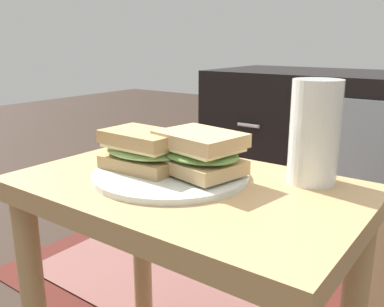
# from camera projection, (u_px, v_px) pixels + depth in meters

# --- Properties ---
(side_table) EXTENTS (0.56, 0.36, 0.46)m
(side_table) POSITION_uv_depth(u_px,v_px,m) (187.00, 233.00, 0.70)
(side_table) COLOR tan
(side_table) RESTS_ON ground
(tv_cabinet) EXTENTS (0.96, 0.46, 0.58)m
(tv_cabinet) POSITION_uv_depth(u_px,v_px,m) (345.00, 156.00, 1.47)
(tv_cabinet) COLOR black
(tv_cabinet) RESTS_ON ground
(area_rug) EXTENTS (0.92, 0.88, 0.01)m
(area_rug) POSITION_uv_depth(u_px,v_px,m) (195.00, 258.00, 1.34)
(area_rug) COLOR #4C1E19
(area_rug) RESTS_ON ground
(plate) EXTENTS (0.26, 0.26, 0.01)m
(plate) POSITION_uv_depth(u_px,v_px,m) (171.00, 174.00, 0.70)
(plate) COLOR silver
(plate) RESTS_ON side_table
(sandwich_front) EXTENTS (0.15, 0.10, 0.07)m
(sandwich_front) POSITION_uv_depth(u_px,v_px,m) (143.00, 150.00, 0.71)
(sandwich_front) COLOR tan
(sandwich_front) RESTS_ON plate
(sandwich_back) EXTENTS (0.16, 0.14, 0.07)m
(sandwich_back) POSITION_uv_depth(u_px,v_px,m) (200.00, 152.00, 0.68)
(sandwich_back) COLOR tan
(sandwich_back) RESTS_ON plate
(beer_glass) EXTENTS (0.08, 0.08, 0.17)m
(beer_glass) POSITION_uv_depth(u_px,v_px,m) (314.00, 134.00, 0.66)
(beer_glass) COLOR silver
(beer_glass) RESTS_ON side_table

